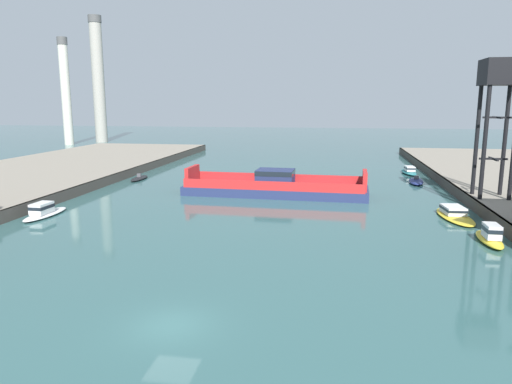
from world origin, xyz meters
The scene contains 11 objects.
ground_plane centered at (0.00, 0.00, 0.00)m, with size 400.00×400.00×0.00m, color #335B5B.
chain_ferry centered at (0.96, 36.16, 1.00)m, with size 23.10×7.32×3.30m.
moored_boat_near_left centered at (-20.82, 20.76, 0.56)m, with size 2.10×6.66×1.49m.
moored_boat_near_right centered at (21.00, 18.28, 0.62)m, with size 1.59×5.48×1.68m.
moored_boat_mid_left centered at (19.92, 48.03, 0.30)m, with size 2.53×6.54×1.07m.
moored_boat_mid_right centered at (20.24, 27.03, 0.42)m, with size 3.47×8.24×1.12m.
moored_boat_far_left centered at (-20.74, 44.59, 0.22)m, with size 1.77×5.58×0.91m.
moored_boat_far_right centered at (20.26, 57.09, 0.49)m, with size 2.43×6.67×1.32m.
crane_tower centered at (25.04, 32.14, 13.06)m, with size 3.76×3.76×14.58m.
smokestack_distant_a centered at (-59.50, 108.26, 18.82)m, with size 3.69×3.69×35.58m.
smokestack_distant_b centered at (-64.08, 98.50, 15.28)m, with size 2.66×2.66×28.56m.
Camera 1 is at (8.06, -21.71, 11.39)m, focal length 33.07 mm.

